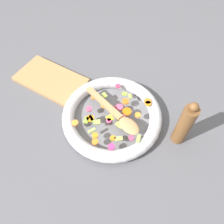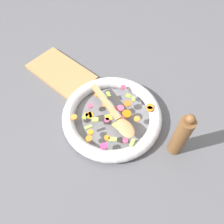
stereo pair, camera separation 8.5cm
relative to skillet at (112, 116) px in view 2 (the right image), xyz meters
name	(u,v)px [view 2 (the right image)]	position (x,y,z in m)	size (l,w,h in m)	color
ground_plane	(112,119)	(0.00, 0.00, -0.02)	(4.00, 4.00, 0.00)	#4C4C51
skillet	(112,116)	(0.00, 0.00, 0.00)	(0.40, 0.40, 0.05)	slate
chopped_vegetables	(113,115)	(0.01, -0.01, 0.03)	(0.27, 0.30, 0.01)	orange
wooden_spoon	(116,115)	(0.03, -0.01, 0.04)	(0.28, 0.12, 0.01)	#A87F51
pepper_mill	(181,136)	(0.26, 0.05, 0.08)	(0.05, 0.05, 0.23)	brown
cutting_board	(61,72)	(-0.35, 0.03, -0.01)	(0.32, 0.18, 0.02)	#9E7547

